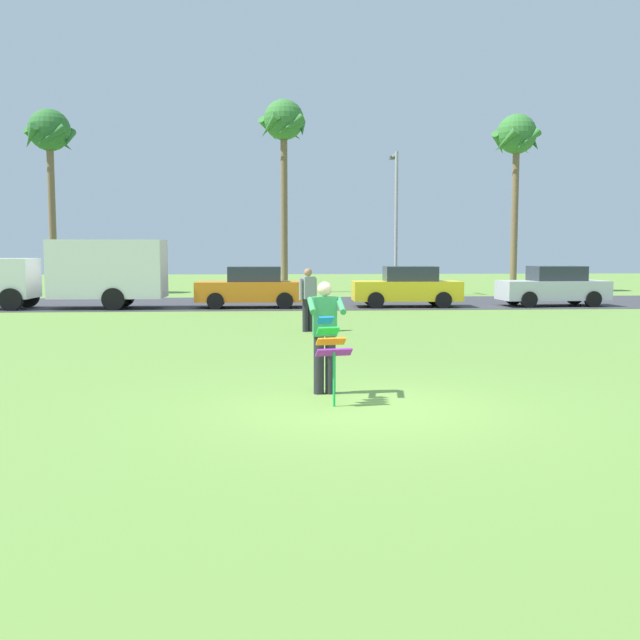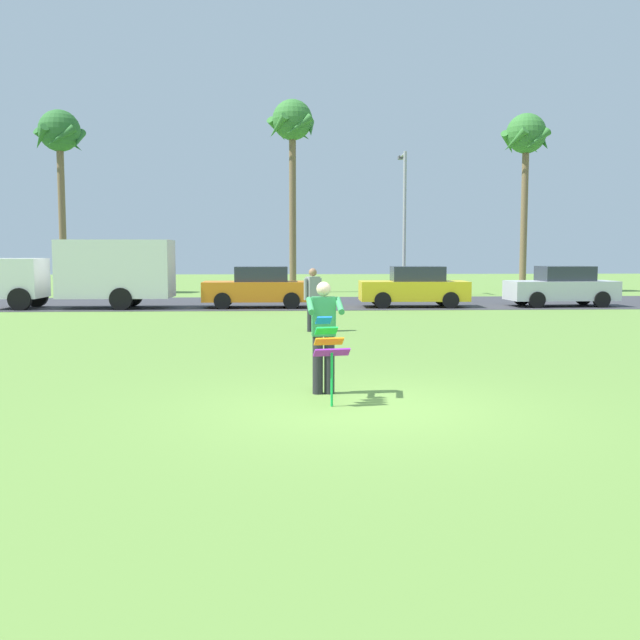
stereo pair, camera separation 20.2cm
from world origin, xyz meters
name	(u,v)px [view 2 (the right image)]	position (x,y,z in m)	size (l,w,h in m)	color
ground_plane	(361,408)	(0.00, 0.00, 0.00)	(120.00, 120.00, 0.00)	olive
road_strip	(307,303)	(0.00, 20.85, 0.01)	(120.00, 8.00, 0.01)	#38383D
person_kite_flyer	(324,333)	(-0.46, 1.02, 0.95)	(0.54, 0.66, 1.73)	#26262B
kite_held	(329,345)	(-0.43, 0.26, 0.85)	(0.53, 0.68, 1.24)	blue
parked_truck_white_box	(95,272)	(-8.20, 18.45, 1.41)	(6.72, 2.17, 2.62)	silver
parked_car_orange	(258,288)	(-1.96, 18.45, 0.77)	(4.20, 1.84, 1.60)	orange
parked_car_yellow	(414,287)	(4.15, 18.45, 0.77)	(4.25, 1.93, 1.60)	yellow
parked_car_silver	(562,287)	(10.05, 18.45, 0.77)	(4.26, 1.95, 1.60)	silver
palm_tree_left_near	(60,139)	(-12.30, 28.67, 7.87)	(2.58, 2.71, 9.35)	brown
palm_tree_right_near	(292,130)	(-0.43, 29.10, 8.53)	(2.58, 2.71, 10.08)	brown
palm_tree_centre_far	(526,142)	(11.99, 28.99, 7.97)	(2.58, 2.71, 9.47)	brown
streetlight_pole	(404,214)	(4.96, 25.84, 4.00)	(0.24, 1.65, 7.00)	#9E9EA3
person_walker_near	(313,297)	(-0.23, 9.88, 0.93)	(0.50, 0.38, 1.73)	#26262B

